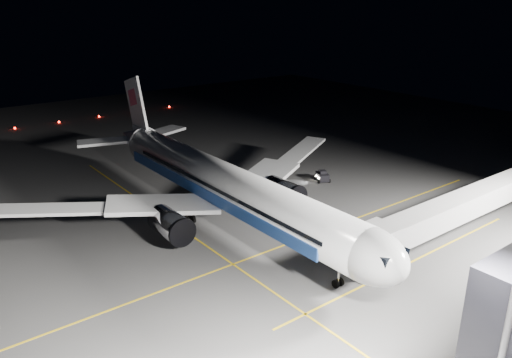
{
  "coord_description": "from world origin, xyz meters",
  "views": [
    {
      "loc": [
        51.06,
        -34.28,
        28.23
      ],
      "look_at": [
        2.2,
        3.3,
        6.0
      ],
      "focal_mm": 35.0,
      "sensor_mm": 36.0,
      "label": 1
    }
  ],
  "objects": [
    {
      "name": "jet_bridge",
      "position": [
        22.0,
        18.06,
        4.58
      ],
      "size": [
        3.6,
        34.4,
        6.3
      ],
      "color": "#B2B2B7",
      "rests_on": "ground"
    },
    {
      "name": "guide_line_side",
      "position": [
        22.0,
        10.0,
        0.01
      ],
      "size": [
        0.25,
        40.0,
        0.01
      ],
      "primitive_type": "cube",
      "color": "gold",
      "rests_on": "ground"
    },
    {
      "name": "guide_line_cross",
      "position": [
        0.0,
        -6.0,
        0.01
      ],
      "size": [
        70.0,
        0.25,
        0.01
      ],
      "primitive_type": "cube",
      "color": "gold",
      "rests_on": "ground"
    },
    {
      "name": "ground",
      "position": [
        0.0,
        0.0,
        0.0
      ],
      "size": [
        200.0,
        200.0,
        0.0
      ],
      "primitive_type": "plane",
      "color": "#4C4C4F",
      "rests_on": "ground"
    },
    {
      "name": "baggage_tug",
      "position": [
        -3.53,
        21.49,
        0.85
      ],
      "size": [
        3.16,
        2.91,
        1.85
      ],
      "rotation": [
        0.0,
        0.0,
        -0.43
      ],
      "color": "black",
      "rests_on": "ground"
    },
    {
      "name": "guide_line_main",
      "position": [
        10.0,
        0.0,
        0.01
      ],
      "size": [
        0.25,
        80.0,
        0.01
      ],
      "primitive_type": "cube",
      "color": "gold",
      "rests_on": "ground"
    },
    {
      "name": "airliner",
      "position": [
        -1.08,
        0.0,
        5.16
      ],
      "size": [
        61.48,
        54.22,
        16.64
      ],
      "color": "silver",
      "rests_on": "ground"
    },
    {
      "name": "safety_cone_c",
      "position": [
        -8.0,
        9.89,
        0.26
      ],
      "size": [
        0.35,
        0.35,
        0.52
      ],
      "primitive_type": "cone",
      "color": "#FF410A",
      "rests_on": "ground"
    },
    {
      "name": "safety_cone_a",
      "position": [
        2.97,
        7.91,
        0.28
      ],
      "size": [
        0.38,
        0.38,
        0.56
      ],
      "primitive_type": "cone",
      "color": "#FF410A",
      "rests_on": "ground"
    },
    {
      "name": "taxiway_lights",
      "position": [
        -72.0,
        0.0,
        0.22
      ],
      "size": [
        0.44,
        60.44,
        0.44
      ],
      "color": "#FF140A",
      "rests_on": "ground"
    },
    {
      "name": "safety_cone_b",
      "position": [
        5.64,
        4.75,
        0.32
      ],
      "size": [
        0.42,
        0.42,
        0.63
      ],
      "primitive_type": "cone",
      "color": "#FF410A",
      "rests_on": "ground"
    }
  ]
}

